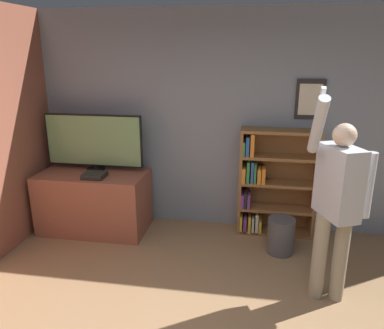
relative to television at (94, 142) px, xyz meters
name	(u,v)px	position (x,y,z in m)	size (l,w,h in m)	color
wall_back	(221,122)	(1.54, 0.34, 0.23)	(6.56, 0.09, 2.70)	gray
tv_ledge	(95,201)	(0.00, -0.12, -0.75)	(1.32, 0.70, 0.76)	#93513D
television	(94,142)	(0.00, 0.00, 0.00)	(1.24, 0.22, 0.71)	black
game_console	(94,175)	(0.10, -0.28, -0.34)	(0.26, 0.23, 0.06)	black
bookshelf	(270,184)	(2.18, 0.16, -0.48)	(0.92, 0.28, 1.32)	brown
person	(337,199)	(2.68, -1.11, -0.13)	(0.56, 0.55, 1.96)	gray
waste_bin	(281,236)	(2.31, -0.34, -0.92)	(0.30, 0.30, 0.41)	#4C4C51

